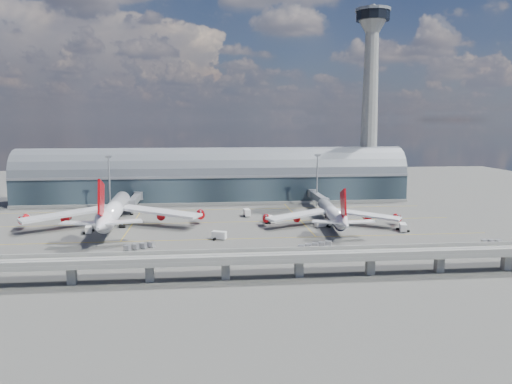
{
  "coord_description": "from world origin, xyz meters",
  "views": [
    {
      "loc": [
        -5.24,
        -184.5,
        42.36
      ],
      "look_at": [
        15.0,
        10.0,
        14.0
      ],
      "focal_mm": 35.0,
      "sensor_mm": 36.0,
      "label": 1
    }
  ],
  "objects": [
    {
      "name": "service_truck_3",
      "position": [
        70.25,
        -4.08,
        1.52
      ],
      "size": [
        3.96,
        6.56,
        2.97
      ],
      "rotation": [
        0.0,
        0.0,
        -0.28
      ],
      "color": "silver",
      "rests_on": "ground"
    },
    {
      "name": "terminal",
      "position": [
        0.0,
        77.99,
        11.34
      ],
      "size": [
        200.0,
        30.0,
        28.0
      ],
      "color": "#1D2830",
      "rests_on": "ground"
    },
    {
      "name": "service_truck_0",
      "position": [
        -49.09,
        5.33,
        1.43
      ],
      "size": [
        3.21,
        6.94,
        2.77
      ],
      "rotation": [
        0.0,
        0.0,
        0.16
      ],
      "color": "silver",
      "rests_on": "ground"
    },
    {
      "name": "service_truck_4",
      "position": [
        13.19,
        32.04,
        1.58
      ],
      "size": [
        3.18,
        5.64,
        3.13
      ],
      "rotation": [
        0.0,
        0.0,
        0.11
      ],
      "color": "silver",
      "rests_on": "ground"
    },
    {
      "name": "taxi_lines",
      "position": [
        0.0,
        22.11,
        0.01
      ],
      "size": [
        200.0,
        80.12,
        0.01
      ],
      "color": "gold",
      "rests_on": "ground"
    },
    {
      "name": "jet_bridge_left",
      "position": [
        -38.01,
        53.12,
        5.18
      ],
      "size": [
        4.4,
        28.0,
        7.25
      ],
      "color": "gray",
      "rests_on": "ground"
    },
    {
      "name": "airliner_right",
      "position": [
        45.77,
        8.47,
        4.85
      ],
      "size": [
        56.39,
        58.96,
        18.69
      ],
      "rotation": [
        0.0,
        0.0,
        -0.08
      ],
      "color": "white",
      "rests_on": "ground"
    },
    {
      "name": "cargo_train_1",
      "position": [
        30.91,
        -26.24,
        0.94
      ],
      "size": [
        13.09,
        6.96,
        1.8
      ],
      "rotation": [
        0.0,
        0.0,
        1.16
      ],
      "color": "gray",
      "rests_on": "ground"
    },
    {
      "name": "jet_bridge_right",
      "position": [
        49.4,
        51.18,
        5.18
      ],
      "size": [
        4.4,
        32.0,
        7.25
      ],
      "color": "gray",
      "rests_on": "ground"
    },
    {
      "name": "service_truck_5",
      "position": [
        21.51,
        17.01,
        1.5
      ],
      "size": [
        4.7,
        6.48,
        2.93
      ],
      "rotation": [
        0.0,
        0.0,
        0.44
      ],
      "color": "silver",
      "rests_on": "ground"
    },
    {
      "name": "cargo_train_0",
      "position": [
        -27.07,
        -20.88,
        0.92
      ],
      "size": [
        10.2,
        6.38,
        1.77
      ],
      "rotation": [
        0.0,
        0.0,
        1.09
      ],
      "color": "gray",
      "rests_on": "ground"
    },
    {
      "name": "floodlight_mast_right",
      "position": [
        50.0,
        55.0,
        13.63
      ],
      "size": [
        3.0,
        0.7,
        25.7
      ],
      "color": "gray",
      "rests_on": "ground"
    },
    {
      "name": "airliner_left",
      "position": [
        -41.4,
        14.68,
        6.62
      ],
      "size": [
        72.39,
        76.03,
        23.18
      ],
      "rotation": [
        0.0,
        0.0,
        0.04
      ],
      "color": "white",
      "rests_on": "ground"
    },
    {
      "name": "control_tower",
      "position": [
        85.0,
        83.0,
        51.64
      ],
      "size": [
        19.0,
        19.0,
        103.0
      ],
      "color": "gray",
      "rests_on": "ground"
    },
    {
      "name": "service_truck_2",
      "position": [
        41.36,
        6.44,
        1.31
      ],
      "size": [
        7.13,
        4.84,
        2.52
      ],
      "rotation": [
        0.0,
        0.0,
        2.02
      ],
      "color": "silver",
      "rests_on": "ground"
    },
    {
      "name": "ground",
      "position": [
        0.0,
        0.0,
        0.0
      ],
      "size": [
        500.0,
        500.0,
        0.0
      ],
      "primitive_type": "plane",
      "color": "#474744",
      "rests_on": "ground"
    },
    {
      "name": "cargo_train_2",
      "position": [
        92.34,
        -27.16,
        0.81
      ],
      "size": [
        7.13,
        2.89,
        1.56
      ],
      "rotation": [
        0.0,
        0.0,
        1.78
      ],
      "color": "gray",
      "rests_on": "ground"
    },
    {
      "name": "service_truck_1",
      "position": [
        -0.36,
        -10.19,
        1.48
      ],
      "size": [
        5.57,
        4.07,
        2.94
      ],
      "rotation": [
        0.0,
        0.0,
        1.18
      ],
      "color": "silver",
      "rests_on": "ground"
    },
    {
      "name": "guideway",
      "position": [
        -0.0,
        -55.0,
        5.29
      ],
      "size": [
        220.0,
        8.5,
        7.2
      ],
      "color": "gray",
      "rests_on": "ground"
    },
    {
      "name": "floodlight_mast_left",
      "position": [
        -50.0,
        55.0,
        13.63
      ],
      "size": [
        3.0,
        0.7,
        25.7
      ],
      "color": "gray",
      "rests_on": "ground"
    }
  ]
}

